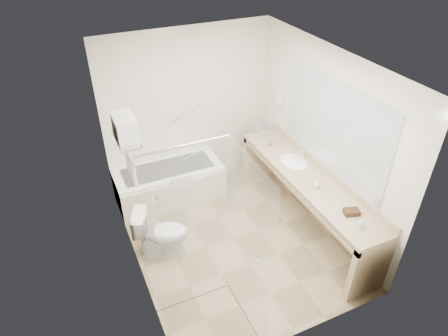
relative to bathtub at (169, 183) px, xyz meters
name	(u,v)px	position (x,y,z in m)	size (l,w,h in m)	color
floor	(233,239)	(0.50, -1.24, -0.28)	(3.20, 3.20, 0.00)	tan
ceiling	(236,63)	(0.50, -1.24, 2.22)	(2.60, 3.20, 0.10)	white
wall_back	(188,110)	(0.50, 0.36, 0.97)	(2.60, 0.10, 2.50)	silver
wall_front	(311,253)	(0.50, -2.84, 0.97)	(2.60, 0.10, 2.50)	silver
wall_left	(128,191)	(-0.80, -1.24, 0.97)	(0.10, 3.20, 2.50)	silver
wall_right	(323,141)	(1.80, -1.24, 0.97)	(0.10, 3.20, 2.50)	silver
bathtub	(169,183)	(0.00, 0.00, 0.00)	(1.60, 0.73, 0.59)	white
grab_bar_short	(129,142)	(-0.45, 0.32, 0.67)	(0.03, 0.03, 0.40)	silver
grab_bar_long	(186,112)	(0.45, 0.32, 0.97)	(0.03, 0.03, 0.60)	silver
shower_enclosure	(217,240)	(-0.13, -2.16, 0.79)	(0.96, 0.91, 2.11)	silver
towel_shelf	(126,134)	(-0.67, -0.89, 1.48)	(0.24, 0.55, 0.81)	silver
vanity_counter	(306,189)	(1.52, -1.39, 0.36)	(0.55, 2.70, 0.95)	tan
sink	(294,163)	(1.55, -0.99, 0.54)	(0.40, 0.52, 0.14)	white
faucet	(303,154)	(1.70, -0.99, 0.65)	(0.03, 0.03, 0.14)	silver
mirror	(333,126)	(1.79, -1.39, 1.27)	(0.02, 2.00, 1.20)	#B0B6BD
hairdryer_unit	(280,97)	(1.75, -0.19, 1.17)	(0.08, 0.10, 0.18)	silver
toilet	(161,233)	(-0.45, -1.07, 0.06)	(0.38, 0.69, 0.67)	white
amenity_basket	(352,212)	(1.55, -2.22, 0.60)	(0.18, 0.12, 0.06)	#402817
soap_bottle_a	(360,226)	(1.49, -2.45, 0.60)	(0.06, 0.13, 0.06)	silver
soap_bottle_b	(316,184)	(1.49, -1.62, 0.62)	(0.09, 0.12, 0.09)	silver
water_bottle_left	(269,141)	(1.45, -0.47, 0.65)	(0.05, 0.05, 0.17)	silver
water_bottle_mid	(257,130)	(1.42, -0.14, 0.67)	(0.07, 0.07, 0.22)	silver
water_bottle_right	(269,140)	(1.44, -0.47, 0.67)	(0.07, 0.07, 0.22)	silver
drinking_glass_near	(262,134)	(1.47, -0.21, 0.62)	(0.08, 0.08, 0.10)	silver
drinking_glass_far	(271,142)	(1.49, -0.46, 0.62)	(0.07, 0.07, 0.08)	silver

